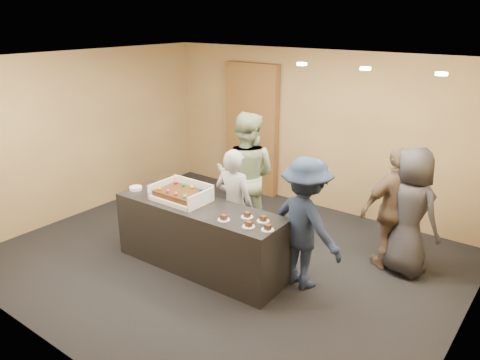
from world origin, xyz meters
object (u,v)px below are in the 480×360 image
at_px(plate_stack, 136,188).
at_px(person_navy_man, 305,224).
at_px(sheet_cake, 181,193).
at_px(person_brown_extra, 395,209).
at_px(serving_counter, 200,237).
at_px(storage_cabinet, 252,129).
at_px(person_server_grey, 234,205).
at_px(cake_box, 182,196).
at_px(person_sage_man, 246,176).
at_px(person_dark_suit, 410,212).

height_order(plate_stack, person_navy_man, person_navy_man).
height_order(sheet_cake, person_brown_extra, person_brown_extra).
xyz_separation_m(serving_counter, storage_cabinet, (-1.17, 2.79, 0.76)).
distance_m(storage_cabinet, person_server_grey, 2.71).
height_order(person_server_grey, person_navy_man, person_navy_man).
relative_size(sheet_cake, plate_stack, 3.58).
relative_size(cake_box, person_navy_man, 0.44).
distance_m(sheet_cake, person_brown_extra, 2.82).
xyz_separation_m(person_navy_man, person_brown_extra, (0.71, 1.11, -0.01)).
xyz_separation_m(person_sage_man, person_dark_suit, (2.30, 0.41, -0.11)).
distance_m(person_navy_man, person_dark_suit, 1.42).
distance_m(serving_counter, cake_box, 0.59).
bearing_deg(person_dark_suit, person_sage_man, 30.53).
bearing_deg(sheet_cake, person_dark_suit, 31.78).
distance_m(sheet_cake, person_server_grey, 0.74).
height_order(plate_stack, person_dark_suit, person_dark_suit).
distance_m(plate_stack, person_brown_extra, 3.54).
xyz_separation_m(storage_cabinet, person_brown_extra, (3.19, -1.22, -0.38)).
relative_size(person_sage_man, person_dark_suit, 1.13).
height_order(person_navy_man, person_brown_extra, person_navy_man).
distance_m(serving_counter, person_navy_man, 1.44).
height_order(cake_box, person_dark_suit, person_dark_suit).
relative_size(cake_box, person_dark_suit, 0.43).
bearing_deg(cake_box, person_navy_man, 15.24).
bearing_deg(person_navy_man, person_server_grey, 13.72).
bearing_deg(storage_cabinet, person_server_grey, -59.32).
bearing_deg(person_brown_extra, sheet_cake, -16.73).
bearing_deg(person_server_grey, person_sage_man, -72.51).
distance_m(serving_counter, person_brown_extra, 2.59).
height_order(person_sage_man, person_navy_man, person_sage_man).
xyz_separation_m(serving_counter, person_dark_suit, (2.21, 1.56, 0.40)).
xyz_separation_m(sheet_cake, person_dark_suit, (2.52, 1.56, -0.15)).
bearing_deg(sheet_cake, person_sage_man, 79.00).
relative_size(storage_cabinet, sheet_cake, 3.83).
distance_m(cake_box, person_dark_suit, 2.95).
bearing_deg(sheet_cake, person_navy_man, 16.13).
bearing_deg(serving_counter, person_dark_suit, 33.88).
bearing_deg(plate_stack, person_navy_man, 13.32).
relative_size(person_sage_man, person_navy_man, 1.15).
relative_size(plate_stack, person_sage_man, 0.09).
bearing_deg(serving_counter, person_sage_man, 93.07).
bearing_deg(person_dark_suit, plate_stack, 47.02).
relative_size(serving_counter, sheet_cake, 3.81).
relative_size(person_brown_extra, person_dark_suit, 0.97).
distance_m(storage_cabinet, plate_stack, 2.91).
bearing_deg(person_server_grey, cake_box, 35.92).
bearing_deg(person_sage_man, person_server_grey, 95.26).
xyz_separation_m(serving_counter, person_navy_man, (1.31, 0.47, 0.39)).
xyz_separation_m(serving_counter, person_sage_man, (-0.09, 1.15, 0.51)).
height_order(cake_box, person_server_grey, person_server_grey).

